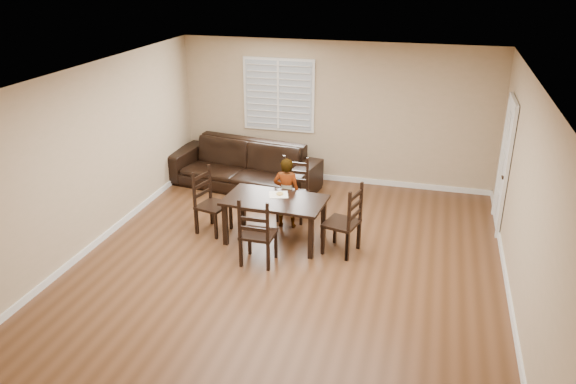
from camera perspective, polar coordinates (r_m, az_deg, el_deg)
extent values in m
plane|color=brown|center=(8.08, -0.12, -7.58)|extent=(7.00, 7.00, 0.00)
cube|color=tan|center=(10.75, 4.82, 7.94)|extent=(6.00, 0.04, 2.70)
cube|color=tan|center=(4.61, -11.96, -14.16)|extent=(6.00, 0.04, 2.70)
cube|color=tan|center=(8.73, -19.53, 3.15)|extent=(0.04, 7.00, 2.70)
cube|color=tan|center=(7.36, 23.04, -0.96)|extent=(0.04, 7.00, 2.70)
cube|color=white|center=(7.11, -0.13, 11.54)|extent=(6.00, 7.00, 0.04)
cube|color=white|center=(10.87, -0.97, 9.82)|extent=(1.40, 0.08, 1.40)
cube|color=white|center=(9.51, 21.12, 2.42)|extent=(0.06, 0.94, 2.05)
cylinder|color=#332114|center=(9.25, 21.02, 1.38)|extent=(0.06, 0.06, 0.02)
cube|color=white|center=(11.14, 4.59, 1.44)|extent=(6.00, 0.03, 0.10)
cube|color=white|center=(9.21, -18.41, -4.49)|extent=(0.03, 7.00, 0.10)
cube|color=white|center=(7.93, 21.50, -9.58)|extent=(0.03, 7.00, 0.10)
cube|color=black|center=(8.48, -1.35, -0.84)|extent=(1.57, 0.95, 0.04)
cube|color=black|center=(8.58, -6.39, -3.30)|extent=(0.07, 0.07, 0.67)
cube|color=black|center=(8.15, 2.34, -4.67)|extent=(0.07, 0.07, 0.67)
cube|color=black|center=(9.15, -4.58, -1.51)|extent=(0.07, 0.07, 0.67)
cube|color=black|center=(8.74, 3.63, -2.68)|extent=(0.07, 0.07, 0.67)
cube|color=black|center=(9.32, 0.45, -0.22)|extent=(0.48, 0.45, 0.04)
cube|color=black|center=(9.46, 0.79, 0.63)|extent=(0.47, 0.05, 1.04)
cube|color=black|center=(9.30, -1.07, -1.84)|extent=(0.04, 0.04, 0.43)
cube|color=black|center=(9.20, 1.34, -2.14)|extent=(0.04, 0.04, 0.43)
cube|color=black|center=(9.63, -0.40, -0.95)|extent=(0.04, 0.04, 0.43)
cube|color=black|center=(9.53, 1.93, -1.23)|extent=(0.04, 0.04, 0.43)
cube|color=black|center=(8.00, -3.03, -4.31)|extent=(0.47, 0.44, 0.04)
cube|color=black|center=(7.80, -3.50, -4.47)|extent=(0.47, 0.05, 1.04)
cube|color=black|center=(8.21, -1.24, -5.37)|extent=(0.04, 0.04, 0.43)
cube|color=black|center=(8.32, -3.92, -5.01)|extent=(0.04, 0.04, 0.43)
cube|color=black|center=(7.90, -2.02, -6.60)|extent=(0.04, 0.04, 0.43)
cube|color=black|center=(8.02, -4.80, -6.20)|extent=(0.04, 0.04, 0.43)
cube|color=black|center=(8.96, -7.61, -1.40)|extent=(0.54, 0.56, 0.04)
cube|color=black|center=(9.04, -8.65, -0.72)|extent=(0.16, 0.46, 1.04)
cube|color=black|center=(8.81, -7.34, -3.50)|extent=(0.05, 0.05, 0.43)
cube|color=black|center=(9.11, -5.83, -2.52)|extent=(0.05, 0.05, 0.43)
cube|color=black|center=(9.02, -9.26, -2.97)|extent=(0.05, 0.05, 0.43)
cube|color=black|center=(9.31, -7.73, -2.03)|extent=(0.05, 0.05, 0.43)
cube|color=black|center=(8.31, 5.45, -3.18)|extent=(0.56, 0.59, 0.04)
cube|color=black|center=(8.20, 6.77, -3.01)|extent=(0.17, 0.48, 1.08)
cube|color=black|center=(8.66, 4.80, -3.82)|extent=(0.05, 0.05, 0.44)
cube|color=black|center=(8.32, 3.55, -4.96)|extent=(0.05, 0.05, 0.44)
cube|color=black|center=(8.52, 7.17, -4.38)|extent=(0.05, 0.05, 0.44)
cube|color=black|center=(8.17, 6.01, -5.57)|extent=(0.05, 0.05, 0.44)
imported|color=gray|center=(9.00, -0.15, -0.10)|extent=(0.44, 0.30, 1.18)
cube|color=#EFE5CE|center=(8.62, -0.97, -0.27)|extent=(0.36, 0.36, 0.00)
torus|color=gold|center=(8.61, -0.85, -0.17)|extent=(0.11, 0.11, 0.03)
torus|color=white|center=(8.60, -0.85, -0.09)|extent=(0.10, 0.10, 0.02)
imported|color=black|center=(10.72, -4.65, 2.71)|extent=(3.03, 1.58, 0.84)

